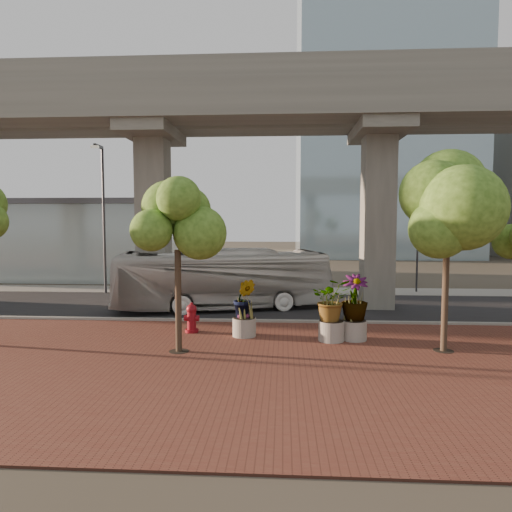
{
  "coord_description": "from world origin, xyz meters",
  "views": [
    {
      "loc": [
        1.05,
        -22.42,
        4.63
      ],
      "look_at": [
        -0.34,
        0.5,
        2.87
      ],
      "focal_mm": 32.0,
      "sensor_mm": 36.0,
      "label": 1
    }
  ],
  "objects": [
    {
      "name": "planter_front",
      "position": [
        2.89,
        -5.11,
        1.52
      ],
      "size": [
        2.19,
        2.19,
        2.41
      ],
      "color": "gray",
      "rests_on": "ground"
    },
    {
      "name": "street_tree_near_east",
      "position": [
        6.7,
        -6.26,
        4.98
      ],
      "size": [
        4.39,
        4.39,
        6.94
      ],
      "color": "#453727",
      "rests_on": "ground"
    },
    {
      "name": "transit_bus",
      "position": [
        -2.09,
        1.01,
        1.57
      ],
      "size": [
        11.55,
        5.37,
        3.14
      ],
      "primitive_type": "imported",
      "rotation": [
        0.0,
        0.0,
        1.82
      ],
      "color": "silver",
      "rests_on": "ground"
    },
    {
      "name": "ground",
      "position": [
        0.0,
        0.0,
        0.0
      ],
      "size": [
        160.0,
        160.0,
        0.0
      ],
      "primitive_type": "plane",
      "color": "#3C382C",
      "rests_on": "ground"
    },
    {
      "name": "fire_hydrant",
      "position": [
        -2.72,
        -4.1,
        0.65
      ],
      "size": [
        0.61,
        0.55,
        1.23
      ],
      "color": "maroon",
      "rests_on": "ground"
    },
    {
      "name": "station_pavilion",
      "position": [
        -20.0,
        16.0,
        3.22
      ],
      "size": [
        23.0,
        13.0,
        6.3
      ],
      "color": "#B0C5C9",
      "rests_on": "ground"
    },
    {
      "name": "streetlamp_west",
      "position": [
        -10.35,
        5.84,
        5.4
      ],
      "size": [
        0.46,
        1.34,
        9.26
      ],
      "color": "#313236",
      "rests_on": "ground"
    },
    {
      "name": "streetlamp_east",
      "position": [
        9.68,
        7.4,
        4.19
      ],
      "size": [
        0.36,
        1.04,
        7.17
      ],
      "color": "#292A2E",
      "rests_on": "ground"
    },
    {
      "name": "transit_viaduct",
      "position": [
        0.0,
        2.0,
        7.29
      ],
      "size": [
        72.0,
        5.6,
        12.4
      ],
      "color": "gray",
      "rests_on": "ground"
    },
    {
      "name": "brick_plaza",
      "position": [
        0.0,
        -8.0,
        0.03
      ],
      "size": [
        70.0,
        13.0,
        0.06
      ],
      "primitive_type": "cube",
      "color": "brown",
      "rests_on": "ground"
    },
    {
      "name": "curb_strip",
      "position": [
        0.0,
        -2.0,
        0.08
      ],
      "size": [
        70.0,
        0.25,
        0.16
      ],
      "primitive_type": "cube",
      "color": "gray",
      "rests_on": "ground"
    },
    {
      "name": "far_sidewalk",
      "position": [
        0.0,
        7.5,
        0.03
      ],
      "size": [
        90.0,
        3.0,
        0.06
      ],
      "primitive_type": "cube",
      "color": "gray",
      "rests_on": "ground"
    },
    {
      "name": "planter_left",
      "position": [
        -0.5,
        -4.6,
        1.45
      ],
      "size": [
        2.09,
        2.09,
        2.29
      ],
      "color": "#A5A195",
      "rests_on": "ground"
    },
    {
      "name": "street_tree_near_west",
      "position": [
        -2.61,
        -6.89,
        4.59
      ],
      "size": [
        3.32,
        3.32,
        6.07
      ],
      "color": "#453727",
      "rests_on": "ground"
    },
    {
      "name": "planter_right",
      "position": [
        3.78,
        -4.91,
        1.59
      ],
      "size": [
        2.36,
        2.36,
        2.52
      ],
      "color": "#A69E96",
      "rests_on": "ground"
    },
    {
      "name": "asphalt_road",
      "position": [
        0.0,
        2.0,
        0.02
      ],
      "size": [
        90.0,
        8.0,
        0.04
      ],
      "primitive_type": "cube",
      "color": "black",
      "rests_on": "ground"
    }
  ]
}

